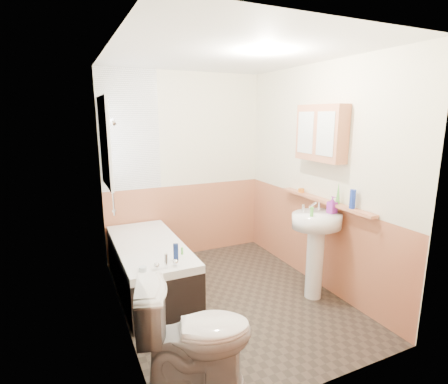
% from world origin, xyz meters
% --- Properties ---
extents(floor, '(2.80, 2.80, 0.00)m').
position_xyz_m(floor, '(0.00, 0.00, 0.00)').
color(floor, '#29231D').
rests_on(floor, ground).
extents(ceiling, '(2.80, 2.80, 0.00)m').
position_xyz_m(ceiling, '(0.00, 0.00, 2.50)').
color(ceiling, white).
rests_on(ceiling, ground).
extents(wall_back, '(2.20, 0.02, 2.50)m').
position_xyz_m(wall_back, '(0.00, 1.41, 1.25)').
color(wall_back, '#F0E9C6').
rests_on(wall_back, ground).
extents(wall_front, '(2.20, 0.02, 2.50)m').
position_xyz_m(wall_front, '(0.00, -1.41, 1.25)').
color(wall_front, '#F0E9C6').
rests_on(wall_front, ground).
extents(wall_left, '(0.02, 2.80, 2.50)m').
position_xyz_m(wall_left, '(-1.11, 0.00, 1.25)').
color(wall_left, '#F0E9C6').
rests_on(wall_left, ground).
extents(wall_right, '(0.02, 2.80, 2.50)m').
position_xyz_m(wall_right, '(1.11, 0.00, 1.25)').
color(wall_right, '#F0E9C6').
rests_on(wall_right, ground).
extents(wainscot_right, '(0.01, 2.80, 1.00)m').
position_xyz_m(wainscot_right, '(1.09, 0.00, 0.50)').
color(wainscot_right, '#C37650').
rests_on(wainscot_right, wall_right).
extents(wainscot_front, '(2.20, 0.01, 1.00)m').
position_xyz_m(wainscot_front, '(0.00, -1.39, 0.50)').
color(wainscot_front, '#C37650').
rests_on(wainscot_front, wall_front).
extents(wainscot_back, '(2.20, 0.01, 1.00)m').
position_xyz_m(wainscot_back, '(0.00, 1.39, 0.50)').
color(wainscot_back, '#C37650').
rests_on(wainscot_back, wall_back).
extents(tile_cladding_left, '(0.01, 2.80, 2.50)m').
position_xyz_m(tile_cladding_left, '(-1.09, 0.00, 1.25)').
color(tile_cladding_left, white).
rests_on(tile_cladding_left, wall_left).
extents(tile_return_back, '(0.75, 0.01, 1.50)m').
position_xyz_m(tile_return_back, '(-0.73, 1.39, 1.75)').
color(tile_return_back, white).
rests_on(tile_return_back, wall_back).
extents(window, '(0.03, 0.79, 0.99)m').
position_xyz_m(window, '(-1.06, 0.95, 1.65)').
color(window, white).
rests_on(window, wall_left).
extents(bathtub, '(0.70, 1.61, 0.70)m').
position_xyz_m(bathtub, '(-0.73, 0.56, 0.29)').
color(bathtub, black).
rests_on(bathtub, floor).
extents(shower_riser, '(0.10, 0.08, 1.20)m').
position_xyz_m(shower_riser, '(-1.04, 0.73, 1.57)').
color(shower_riser, silver).
rests_on(shower_riser, wall_left).
extents(toilet, '(0.92, 0.66, 0.81)m').
position_xyz_m(toilet, '(-0.76, -1.00, 0.40)').
color(toilet, white).
rests_on(toilet, floor).
extents(sink, '(0.55, 0.44, 1.06)m').
position_xyz_m(sink, '(0.84, -0.35, 0.67)').
color(sink, white).
rests_on(sink, floor).
extents(pine_shelf, '(0.10, 1.39, 0.03)m').
position_xyz_m(pine_shelf, '(1.04, -0.20, 1.03)').
color(pine_shelf, '#C37650').
rests_on(pine_shelf, wall_right).
extents(medicine_cabinet, '(0.17, 0.66, 0.60)m').
position_xyz_m(medicine_cabinet, '(1.01, -0.13, 1.75)').
color(medicine_cabinet, '#C37650').
rests_on(medicine_cabinet, wall_right).
extents(foam_can, '(0.08, 0.08, 0.19)m').
position_xyz_m(foam_can, '(1.04, -0.61, 1.13)').
color(foam_can, '#19339E').
rests_on(foam_can, pine_shelf).
extents(green_bottle, '(0.06, 0.06, 0.24)m').
position_xyz_m(green_bottle, '(1.04, -0.41, 1.16)').
color(green_bottle, '#59C647').
rests_on(green_bottle, pine_shelf).
extents(black_jar, '(0.09, 0.09, 0.05)m').
position_xyz_m(black_jar, '(1.04, 0.20, 1.06)').
color(black_jar, orange).
rests_on(black_jar, pine_shelf).
extents(soap_bottle, '(0.09, 0.19, 0.08)m').
position_xyz_m(soap_bottle, '(0.99, -0.40, 0.98)').
color(soap_bottle, purple).
rests_on(soap_bottle, sink).
extents(clear_bottle, '(0.04, 0.04, 0.10)m').
position_xyz_m(clear_bottle, '(0.72, -0.40, 0.99)').
color(clear_bottle, '#59C647').
rests_on(clear_bottle, sink).
extents(blue_gel, '(0.06, 0.05, 0.17)m').
position_xyz_m(blue_gel, '(-0.60, -0.02, 0.64)').
color(blue_gel, navy).
rests_on(blue_gel, bathtub).
extents(cream_jar, '(0.07, 0.07, 0.04)m').
position_xyz_m(cream_jar, '(-0.94, -0.12, 0.58)').
color(cream_jar, silver).
rests_on(cream_jar, bathtub).
extents(orange_bottle, '(0.03, 0.03, 0.07)m').
position_xyz_m(orange_bottle, '(-0.49, 0.10, 0.59)').
color(orange_bottle, '#59C647').
rests_on(orange_bottle, bathtub).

